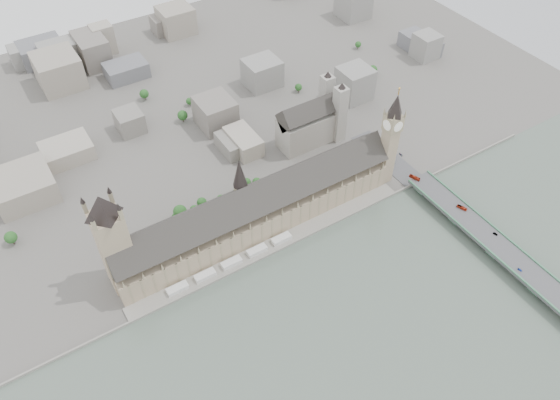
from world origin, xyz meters
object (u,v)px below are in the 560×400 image
palace_of_westminster (256,210)px  westminster_abbey (312,122)px  car_blue (520,270)px  westminster_bridge (472,227)px  red_bus_north (415,178)px  car_silver (495,234)px  red_bus_south (462,208)px  elizabeth_tower (391,133)px  victoria_tower (112,238)px  car_approach (401,155)px

palace_of_westminster → westminster_abbey: westminster_abbey is taller
palace_of_westminster → car_blue: 226.64m
palace_of_westminster → westminster_bridge: palace_of_westminster is taller
red_bus_north → car_silver: 91.75m
westminster_abbey → red_bus_south: bearing=-71.4°
elizabeth_tower → red_bus_north: elizabeth_tower is taller
victoria_tower → car_blue: bearing=-31.5°
elizabeth_tower → westminster_abbey: bearing=107.3°
palace_of_westminster → car_approach: (167.77, -2.02, -11.73)m
palace_of_westminster → victoria_tower: size_ratio=2.65×
car_approach → palace_of_westminster: bearing=-177.7°
car_blue → palace_of_westminster: bearing=122.6°
elizabeth_tower → palace_of_westminster: bearing=175.2°
westminster_abbey → palace_of_westminster: bearing=-145.8°
red_bus_south → car_approach: bearing=68.0°
westminster_bridge → car_blue: size_ratio=84.78×
westminster_bridge → car_silver: bearing=-71.3°
westminster_abbey → car_approach: 97.00m
palace_of_westminster → red_bus_south: palace_of_westminster is taller
elizabeth_tower → westminster_bridge: size_ratio=0.33×
westminster_bridge → westminster_abbey: bearing=105.6°
elizabeth_tower → car_silver: bearing=-75.1°
car_blue → car_approach: (11.88, 162.06, 0.08)m
palace_of_westminster → elizabeth_tower: elizabeth_tower is taller
palace_of_westminster → elizabeth_tower: bearing=-4.8°
victoria_tower → westminster_abbey: 244.79m
elizabeth_tower → car_approach: size_ratio=21.36×
elizabeth_tower → westminster_abbey: size_ratio=1.58×
palace_of_westminster → red_bus_south: bearing=-28.0°
elizabeth_tower → red_bus_south: (27.97, -76.43, -46.50)m
car_silver → car_approach: bearing=78.0°
westminster_bridge → red_bus_south: bearing=78.2°
red_bus_north → car_blue: 128.87m
red_bus_north → car_approach: (11.62, 33.20, -0.80)m
red_bus_north → car_approach: bearing=49.1°
red_bus_north → red_bus_south: bearing=-101.0°
elizabeth_tower → car_approach: 56.56m
palace_of_westminster → westminster_bridge: size_ratio=0.82×
westminster_abbey → car_approach: (56.84, -77.32, -14.10)m
car_approach → westminster_abbey: bearing=129.3°
westminster_bridge → car_approach: size_ratio=64.58×
westminster_bridge → car_silver: size_ratio=80.76×
victoria_tower → car_blue: size_ratio=26.09×
red_bus_north → car_blue: red_bus_north is taller
car_blue → car_approach: size_ratio=0.76×
westminster_bridge → car_blue: bearing=-96.1°
red_bus_south → palace_of_westminster: bearing=131.3°
victoria_tower → car_blue: 328.97m
palace_of_westminster → victoria_tower: (-122.00, 6.30, 32.50)m
westminster_bridge → westminster_abbey: (-51.08, 182.50, 19.96)m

